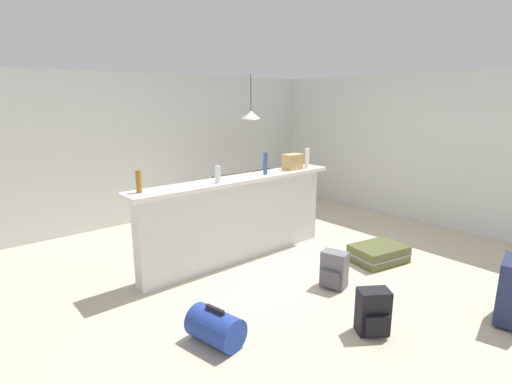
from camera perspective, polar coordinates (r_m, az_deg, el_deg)
The scene contains 17 objects.
ground_plane at distance 5.20m, azimuth 5.28°, elevation -10.62°, with size 13.00×13.00×0.05m, color beige.
wall_back at distance 7.26m, azimuth -11.99°, elevation 6.53°, with size 6.60×0.10×2.50m, color silver.
wall_right at distance 7.44m, azimuth 20.63°, elevation 6.13°, with size 0.10×6.00×2.50m, color silver.
partition_half_wall at distance 5.13m, azimuth -2.54°, elevation -4.29°, with size 2.80×0.20×1.06m, color silver.
bar_countertop at distance 4.99m, azimuth -2.61°, elevation 1.79°, with size 2.96×0.40×0.05m, color white.
bottle_amber at distance 4.35m, azimuth -16.71°, elevation 1.48°, with size 0.06×0.06×0.24m, color #9E661E.
bottle_clear at distance 4.68m, azimuth -5.60°, elevation 2.55°, with size 0.07×0.07×0.20m, color silver.
bottle_blue at distance 5.18m, azimuth 1.37°, elevation 4.18°, with size 0.06×0.06×0.29m, color #284C89.
bottle_white at distance 5.71m, azimuth 7.43°, elevation 4.90°, with size 0.07×0.07×0.29m, color silver.
grocery_bag at distance 5.57m, azimuth 5.34°, elevation 4.40°, with size 0.26×0.18×0.22m, color tan.
dining_table at distance 7.00m, azimuth -0.87°, elevation 1.57°, with size 1.10×0.80×0.74m.
dining_chair_near_partition at distance 6.62m, azimuth 1.40°, elevation -0.30°, with size 0.43×0.43×0.93m.
pendant_lamp at distance 6.95m, azimuth -0.74°, elevation 11.18°, with size 0.34×0.34×0.80m.
suitcase_flat_olive at distance 5.44m, azimuth 17.42°, elevation -8.54°, with size 0.88×0.62×0.22m.
backpack_black at distance 3.86m, azimuth 16.70°, elevation -16.46°, with size 0.34×0.33×0.42m.
duffel_bag_blue at distance 3.62m, azimuth -5.93°, elevation -18.99°, with size 0.39×0.53×0.34m.
backpack_grey at distance 4.59m, azimuth 11.28°, elevation -11.12°, with size 0.30×0.32×0.42m.
Camera 1 is at (-3.41, -3.30, 2.09)m, focal length 27.46 mm.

